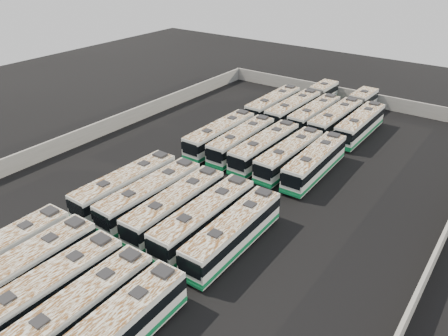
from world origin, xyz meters
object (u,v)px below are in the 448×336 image
Objects in this scene: bus_back_center at (314,115)px; bus_midfront_left at (151,195)px; bus_front_right at (78,312)px; bus_back_left at (304,104)px; bus_midfront_far_left at (126,186)px; bus_front_left at (23,271)px; bus_front_far_right at (111,335)px; bus_back_far_left at (273,105)px; bus_midfront_far_right at (233,232)px; bus_midback_right at (289,155)px; bus_midfront_right at (204,218)px; bus_front_center at (47,292)px; bus_midfront_center at (176,206)px; bus_midback_far_left at (220,135)px; bus_midback_far_right at (315,162)px; bus_back_far_right at (360,125)px; bus_back_right at (345,113)px; bus_midback_center at (265,147)px; bus_midback_left at (242,141)px.

bus_midfront_left is at bearing -95.90° from bus_back_center.
bus_front_right is at bearing -85.04° from bus_back_center.
bus_midfront_far_left is at bearing -94.99° from bus_back_left.
bus_front_left is 47.77m from bus_back_left.
bus_front_far_right reaches higher than bus_front_right.
bus_back_far_left is at bearing 91.21° from bus_midfront_far_left.
bus_midfront_far_right is 16.97m from bus_midback_right.
bus_midfront_far_right is (3.38, -0.17, -0.05)m from bus_midfront_right.
bus_front_center reaches higher than bus_midfront_center.
bus_front_right is at bearing -71.38° from bus_midback_far_left.
bus_midback_far_right is (13.58, 0.11, -0.02)m from bus_midback_far_left.
bus_front_left is at bearing -75.15° from bus_midfront_far_left.
bus_midfront_far_left is 0.64× the size of bus_back_left.
bus_midback_far_left reaches higher than bus_midfront_far_right.
bus_back_far_right reaches higher than bus_midfront_center.
bus_back_far_right is at bearing 76.14° from bus_midfront_center.
bus_midback_far_right is 0.99× the size of bus_back_far_right.
bus_midback_far_left is at bearing 94.83° from bus_front_left.
bus_midfront_center is 0.64× the size of bus_back_left.
bus_back_right is at bearing 79.62° from bus_midfront_left.
bus_back_center is at bearing 101.52° from bus_midfront_far_right.
bus_front_right is 30.83m from bus_midback_far_right.
bus_midback_far_left is at bearing -133.95° from bus_back_far_right.
bus_midfront_right is (3.52, 0.01, 0.03)m from bus_midfront_center.
bus_front_left is 1.01× the size of bus_midback_far_left.
bus_back_right is (-3.36, 47.88, -0.00)m from bus_front_far_right.
bus_midback_center is at bearing -63.88° from bus_back_far_left.
bus_midback_left is 0.99× the size of bus_midback_far_right.
bus_midback_far_right is (13.64, 16.66, -0.02)m from bus_midfront_far_left.
bus_midfront_center is 1.01× the size of bus_midback_far_right.
bus_back_far_left reaches higher than bus_midfront_far_left.
bus_front_far_right is 1.03× the size of bus_midback_right.
bus_midback_center reaches higher than bus_midback_left.
bus_midback_far_left is at bearing 102.78° from bus_midfront_left.
bus_back_far_left reaches higher than bus_midback_center.
bus_midfront_left is 3.41m from bus_midfront_center.
bus_midback_far_left is (-10.23, 30.53, 0.01)m from bus_front_right.
bus_midfront_far_left is 16.55m from bus_midback_far_left.
bus_midfront_center is at bearing 103.02° from bus_front_right.
bus_front_left reaches higher than bus_midback_right.
bus_midback_right is 0.63× the size of bus_back_left.
bus_midback_center reaches higher than bus_midfront_far_right.
bus_midback_left is 0.98× the size of bus_back_far_right.
bus_back_far_right is at bearing -41.14° from bus_back_right.
bus_midfront_left is at bearing -108.63° from bus_back_far_right.
bus_midfront_center is at bearing 0.45° from bus_midfront_left.
bus_front_far_right reaches higher than bus_midback_center.
bus_midback_center is (0.04, 16.53, -0.01)m from bus_midfront_center.
bus_midfront_left is at bearing 178.11° from bus_midfront_center.
bus_back_left is (3.52, 33.91, 0.01)m from bus_midfront_far_left.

